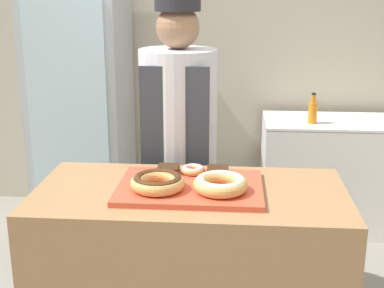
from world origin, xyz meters
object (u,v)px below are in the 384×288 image
(donut_mini_center, at_px, (193,169))
(brownie_back_left, at_px, (168,169))
(donut_chocolate_glaze, at_px, (158,182))
(chest_freezer, at_px, (335,174))
(beverage_fridge, at_px, (82,104))
(brownie_back_right, at_px, (218,171))
(baker_person, at_px, (179,152))
(bottle_orange_b, at_px, (313,112))
(donut_light_glaze, at_px, (220,183))
(serving_tray, at_px, (190,188))

(donut_mini_center, relative_size, brownie_back_left, 1.13)
(donut_chocolate_glaze, distance_m, chest_freezer, 2.17)
(donut_mini_center, height_order, chest_freezer, donut_mini_center)
(donut_mini_center, height_order, beverage_fridge, beverage_fridge)
(chest_freezer, bearing_deg, beverage_fridge, -179.80)
(brownie_back_right, bearing_deg, chest_freezer, 61.91)
(chest_freezer, bearing_deg, donut_chocolate_glaze, -121.29)
(brownie_back_left, xyz_separation_m, brownie_back_right, (0.23, 0.00, 0.00))
(baker_person, bearing_deg, beverage_fridge, 128.11)
(brownie_back_right, distance_m, chest_freezer, 1.87)
(donut_mini_center, relative_size, beverage_fridge, 0.06)
(beverage_fridge, relative_size, bottle_orange_b, 8.39)
(donut_light_glaze, distance_m, brownie_back_right, 0.22)
(brownie_back_right, xyz_separation_m, beverage_fridge, (-1.09, 1.57, -0.04))
(brownie_back_right, bearing_deg, brownie_back_left, 180.00)
(beverage_fridge, relative_size, chest_freezer, 1.69)
(donut_mini_center, bearing_deg, donut_chocolate_glaze, -121.78)
(bottle_orange_b, bearing_deg, beverage_fridge, 176.77)
(serving_tray, distance_m, chest_freezer, 2.05)
(serving_tray, relative_size, brownie_back_right, 6.42)
(donut_chocolate_glaze, bearing_deg, brownie_back_right, 40.92)
(donut_mini_center, height_order, brownie_back_right, donut_mini_center)
(beverage_fridge, bearing_deg, bottle_orange_b, -3.23)
(donut_light_glaze, xyz_separation_m, brownie_back_left, (-0.25, 0.21, -0.02))
(baker_person, relative_size, bottle_orange_b, 7.85)
(donut_light_glaze, bearing_deg, chest_freezer, 65.32)
(donut_light_glaze, bearing_deg, brownie_back_right, 94.91)
(baker_person, bearing_deg, chest_freezer, 45.51)
(donut_light_glaze, distance_m, baker_person, 0.75)
(donut_chocolate_glaze, bearing_deg, bottle_orange_b, 62.56)
(donut_chocolate_glaze, height_order, beverage_fridge, beverage_fridge)
(donut_mini_center, distance_m, baker_person, 0.50)
(serving_tray, bearing_deg, bottle_orange_b, 65.43)
(donut_light_glaze, xyz_separation_m, baker_person, (-0.25, 0.70, -0.08))
(donut_mini_center, bearing_deg, serving_tray, -90.00)
(donut_chocolate_glaze, bearing_deg, donut_mini_center, 58.22)
(chest_freezer, bearing_deg, donut_light_glaze, -114.68)
(donut_mini_center, height_order, bottle_orange_b, bottle_orange_b)
(donut_mini_center, distance_m, brownie_back_left, 0.11)
(donut_chocolate_glaze, relative_size, baker_person, 0.13)
(donut_light_glaze, height_order, chest_freezer, donut_light_glaze)
(donut_light_glaze, relative_size, chest_freezer, 0.21)
(serving_tray, distance_m, donut_mini_center, 0.16)
(baker_person, bearing_deg, bottle_orange_b, 48.96)
(bottle_orange_b, bearing_deg, chest_freezer, 25.95)
(brownie_back_left, distance_m, baker_person, 0.49)
(donut_light_glaze, height_order, baker_person, baker_person)
(serving_tray, bearing_deg, chest_freezer, 61.07)
(beverage_fridge, bearing_deg, serving_tray, -60.65)
(serving_tray, distance_m, beverage_fridge, 1.98)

